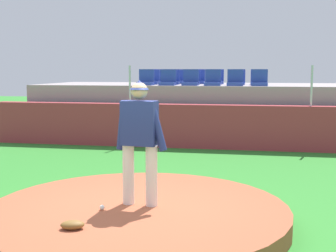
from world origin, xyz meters
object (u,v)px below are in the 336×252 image
object	(u,v)px
pitcher	(140,133)
stadium_chair_13	(177,79)
stadium_chair_1	(168,80)
stadium_chair_10	(237,80)
stadium_chair_14	(198,79)
stadium_chair_5	(260,81)
stadium_chair_15	(217,79)
stadium_chair_12	(157,79)
stadium_chair_6	(152,80)
stadium_chair_11	(258,80)
stadium_chair_3	(213,81)
stadium_chair_0	(146,80)
baseball	(102,207)
stadium_chair_2	(190,80)
stadium_chair_4	(235,81)
stadium_chair_16	(238,79)
stadium_chair_17	(259,79)
fielding_glove	(72,225)
stadium_chair_7	(172,80)
stadium_chair_8	(192,80)
stadium_chair_9	(214,80)

from	to	relation	value
pitcher	stadium_chair_13	world-z (taller)	stadium_chair_13
stadium_chair_13	stadium_chair_1	bearing A→B (deg)	90.66
stadium_chair_10	stadium_chair_14	xyz separation A→B (m)	(-1.39, 0.93, 0.00)
stadium_chair_5	stadium_chair_15	bearing A→B (deg)	-50.57
stadium_chair_12	stadium_chair_6	bearing A→B (deg)	90.78
stadium_chair_14	stadium_chair_11	bearing A→B (deg)	156.35
stadium_chair_3	stadium_chair_11	bearing A→B (deg)	-146.06
stadium_chair_0	stadium_chair_3	world-z (taller)	same
baseball	stadium_chair_14	xyz separation A→B (m)	(0.13, 9.86, 1.63)
baseball	stadium_chair_2	xyz separation A→B (m)	(0.13, 8.07, 1.63)
stadium_chair_4	stadium_chair_15	bearing A→B (deg)	-68.24
stadium_chair_12	stadium_chair_11	bearing A→B (deg)	165.38
stadium_chair_11	stadium_chair_14	size ratio (longest dim) A/B	1.00
baseball	stadium_chair_1	distance (m)	8.22
stadium_chair_16	stadium_chair_17	world-z (taller)	same
stadium_chair_4	stadium_chair_12	world-z (taller)	same
stadium_chair_3	stadium_chair_12	world-z (taller)	same
fielding_glove	stadium_chair_14	bearing A→B (deg)	-105.37
baseball	stadium_chair_11	bearing A→B (deg)	76.26
pitcher	fielding_glove	xyz separation A→B (m)	(-0.57, -1.19, -1.01)
stadium_chair_2	stadium_chair_16	distance (m)	2.26
stadium_chair_7	stadium_chair_11	bearing A→B (deg)	179.84
fielding_glove	stadium_chair_5	size ratio (longest dim) A/B	0.60
stadium_chair_3	stadium_chair_7	bearing A→B (deg)	-33.10
stadium_chair_3	stadium_chair_8	xyz separation A→B (m)	(-0.75, 0.91, 0.00)
stadium_chair_7	stadium_chair_15	xyz separation A→B (m)	(1.39, 0.87, 0.00)
stadium_chair_8	stadium_chair_10	distance (m)	1.45
stadium_chair_7	stadium_chair_8	bearing A→B (deg)	178.56
stadium_chair_7	stadium_chair_11	world-z (taller)	same
stadium_chair_16	stadium_chair_14	bearing A→B (deg)	-0.47
stadium_chair_10	stadium_chair_13	distance (m)	2.31
stadium_chair_3	stadium_chair_16	bearing A→B (deg)	-111.01
pitcher	stadium_chair_10	xyz separation A→B (m)	(1.05, 8.57, 0.60)
stadium_chair_16	stadium_chair_17	xyz separation A→B (m)	(0.70, 0.02, 0.00)
stadium_chair_0	stadium_chair_7	bearing A→B (deg)	-127.44
fielding_glove	stadium_chair_16	distance (m)	10.92
pitcher	stadium_chair_6	world-z (taller)	stadium_chair_6
stadium_chair_1	stadium_chair_14	distance (m)	1.96
stadium_chair_14	stadium_chair_15	world-z (taller)	same
stadium_chair_10	stadium_chair_14	distance (m)	1.67
stadium_chair_0	stadium_chair_8	distance (m)	1.62
stadium_chair_6	stadium_chair_13	xyz separation A→B (m)	(0.70, 0.91, 0.00)
stadium_chair_4	stadium_chair_9	xyz separation A→B (m)	(-0.72, 0.92, 0.00)
stadium_chair_9	stadium_chair_10	world-z (taller)	same
stadium_chair_10	stadium_chair_15	xyz separation A→B (m)	(-0.74, 0.90, 0.00)
pitcher	baseball	distance (m)	1.19
stadium_chair_4	stadium_chair_7	xyz separation A→B (m)	(-2.11, 0.92, 0.00)
pitcher	stadium_chair_13	distance (m)	9.56
stadium_chair_16	stadium_chair_5	bearing A→B (deg)	111.88
stadium_chair_6	stadium_chair_12	size ratio (longest dim) A/B	1.00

